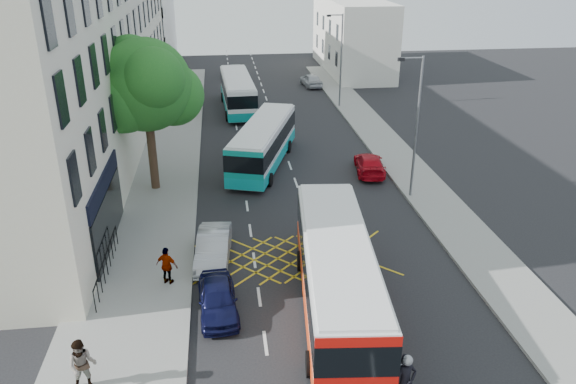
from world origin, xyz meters
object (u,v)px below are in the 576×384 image
object	(u,v)px
lamp_near	(415,121)
pedestrian_far	(167,266)
distant_car_silver	(311,80)
bus_mid	(263,143)
street_tree	(145,86)
motorbike	(405,384)
red_hatchback	(369,164)
bus_far	(238,92)
parked_car_blue	(218,299)
parked_car_silver	(213,247)
distant_car_grey	(236,71)
lamp_far	(340,56)
pedestrian_near	(82,366)
bus_near	(337,274)

from	to	relation	value
lamp_near	pedestrian_far	world-z (taller)	lamp_near
lamp_near	distant_car_silver	size ratio (longest dim) A/B	2.01
lamp_near	bus_mid	xyz separation A→B (m)	(-7.92, 6.31, -3.09)
street_tree	pedestrian_far	size ratio (longest dim) A/B	5.15
motorbike	street_tree	bearing A→B (deg)	105.29
street_tree	distant_car_silver	world-z (taller)	street_tree
distant_car_silver	pedestrian_far	size ratio (longest dim) A/B	2.33
bus_mid	red_hatchback	bearing A→B (deg)	-0.73
lamp_near	bus_far	bearing A→B (deg)	113.82
bus_mid	parked_car_blue	bearing A→B (deg)	-83.39
motorbike	parked_car_silver	distance (m)	11.55
distant_car_grey	distant_car_silver	xyz separation A→B (m)	(7.55, -5.55, 0.03)
lamp_far	parked_car_blue	xyz separation A→B (m)	(-11.10, -29.86, -3.98)
red_hatchback	pedestrian_far	xyz separation A→B (m)	(-11.92, -11.79, 0.39)
lamp_near	street_tree	bearing A→B (deg)	168.60
bus_far	parked_car_blue	size ratio (longest dim) A/B	2.85
street_tree	lamp_far	world-z (taller)	street_tree
street_tree	pedestrian_far	world-z (taller)	street_tree
motorbike	pedestrian_near	bearing A→B (deg)	157.74
distant_car_grey	lamp_near	bearing A→B (deg)	-77.96
street_tree	red_hatchback	distance (m)	14.62
street_tree	pedestrian_far	xyz separation A→B (m)	(1.51, -10.66, -5.29)
pedestrian_near	distant_car_silver	bearing A→B (deg)	68.42
bus_far	red_hatchback	distance (m)	18.13
parked_car_blue	red_hatchback	bearing A→B (deg)	51.27
distant_car_grey	pedestrian_near	xyz separation A→B (m)	(-6.74, -47.72, 0.46)
distant_car_grey	distant_car_silver	bearing A→B (deg)	-38.60
red_hatchback	bus_near	bearing A→B (deg)	78.29
parked_car_blue	distant_car_silver	xyz separation A→B (m)	(9.96, 38.27, 0.04)
lamp_near	parked_car_blue	distance (m)	15.37
lamp_near	red_hatchback	size ratio (longest dim) A/B	1.89
bus_mid	distant_car_silver	xyz separation A→B (m)	(6.78, 22.10, -0.85)
distant_car_grey	parked_car_silver	bearing A→B (deg)	-96.00
bus_near	red_hatchback	size ratio (longest dim) A/B	2.70
bus_near	distant_car_silver	world-z (taller)	bus_near
lamp_near	parked_car_silver	bearing A→B (deg)	-152.81
street_tree	bus_mid	size ratio (longest dim) A/B	0.83
motorbike	red_hatchback	bearing A→B (deg)	67.06
pedestrian_far	street_tree	bearing A→B (deg)	-56.57
street_tree	motorbike	distance (m)	21.55
lamp_far	parked_car_blue	size ratio (longest dim) A/B	2.14
bus_mid	distant_car_grey	size ratio (longest dim) A/B	2.27
lamp_far	distant_car_grey	bearing A→B (deg)	121.89
red_hatchback	pedestrian_far	world-z (taller)	pedestrian_far
bus_far	distant_car_grey	distance (m)	13.54
street_tree	lamp_far	xyz separation A→B (m)	(14.71, 17.03, -1.68)
parked_car_blue	parked_car_silver	world-z (taller)	parked_car_silver
lamp_near	pedestrian_near	xyz separation A→B (m)	(-15.42, -13.76, -3.51)
bus_near	motorbike	world-z (taller)	bus_near
motorbike	distant_car_silver	bearing A→B (deg)	73.23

